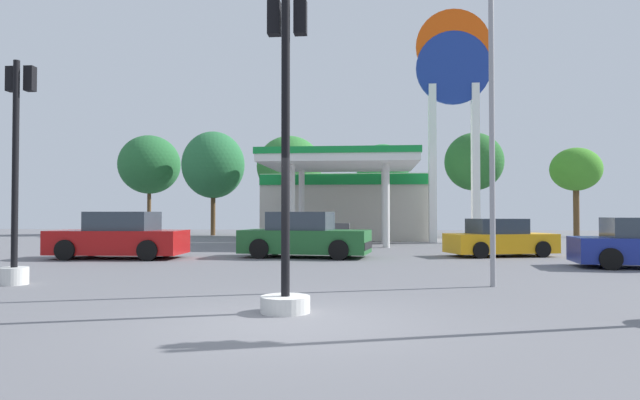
# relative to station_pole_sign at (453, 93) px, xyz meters

# --- Properties ---
(ground_plane) EXTENTS (90.00, 90.00, 0.00)m
(ground_plane) POSITION_rel_station_pole_sign_xyz_m (-5.68, -22.63, -8.19)
(ground_plane) COLOR slate
(ground_plane) RESTS_ON ground
(gas_station) EXTENTS (9.81, 14.14, 4.58)m
(gas_station) POSITION_rel_station_pole_sign_xyz_m (-6.03, 3.40, -5.99)
(gas_station) COLOR beige
(gas_station) RESTS_ON ground
(station_pole_sign) EXTENTS (4.06, 0.56, 12.83)m
(station_pole_sign) POSITION_rel_station_pole_sign_xyz_m (0.00, 0.00, 0.00)
(station_pole_sign) COLOR white
(station_pole_sign) RESTS_ON ground
(car_0) EXTENTS (4.20, 2.64, 1.40)m
(car_0) POSITION_rel_station_pole_sign_xyz_m (0.26, -9.64, -7.56)
(car_0) COLOR black
(car_0) RESTS_ON ground
(car_1) EXTENTS (4.82, 2.57, 1.65)m
(car_1) POSITION_rel_station_pole_sign_xyz_m (-6.91, -10.77, -7.44)
(car_1) COLOR black
(car_1) RESTS_ON ground
(car_2) EXTENTS (4.68, 2.23, 1.65)m
(car_2) POSITION_rel_station_pole_sign_xyz_m (-13.40, -11.87, -7.44)
(car_2) COLOR black
(car_2) RESTS_ON ground
(traffic_signal_1) EXTENTS (0.80, 0.80, 5.24)m
(traffic_signal_1) POSITION_rel_station_pole_sign_xyz_m (-5.87, -21.85, -6.34)
(traffic_signal_1) COLOR silver
(traffic_signal_1) RESTS_ON ground
(traffic_signal_2) EXTENTS (0.65, 0.66, 5.06)m
(traffic_signal_2) POSITION_rel_station_pole_sign_xyz_m (-12.47, -18.97, -6.24)
(traffic_signal_2) COLOR silver
(traffic_signal_2) RESTS_ON ground
(tree_0) EXTENTS (4.63, 4.63, 7.51)m
(tree_0) POSITION_rel_station_pole_sign_xyz_m (-21.30, 9.84, -2.91)
(tree_0) COLOR brown
(tree_0) RESTS_ON ground
(tree_1) EXTENTS (4.50, 4.50, 7.50)m
(tree_1) POSITION_rel_station_pole_sign_xyz_m (-15.88, 8.27, -3.11)
(tree_1) COLOR brown
(tree_1) RESTS_ON ground
(tree_2) EXTENTS (4.51, 4.51, 6.96)m
(tree_2) POSITION_rel_station_pole_sign_xyz_m (-10.17, 7.22, -3.37)
(tree_2) COLOR brown
(tree_2) RESTS_ON ground
(tree_3) EXTENTS (3.73, 3.73, 6.52)m
(tree_3) POSITION_rel_station_pole_sign_xyz_m (-3.71, 8.89, -3.43)
(tree_3) COLOR brown
(tree_3) RESTS_ON ground
(tree_4) EXTENTS (3.97, 3.97, 7.09)m
(tree_4) POSITION_rel_station_pole_sign_xyz_m (2.48, 7.75, -3.09)
(tree_4) COLOR brown
(tree_4) RESTS_ON ground
(tree_5) EXTENTS (3.32, 3.32, 5.98)m
(tree_5) POSITION_rel_station_pole_sign_xyz_m (9.11, 7.60, -3.70)
(tree_5) COLOR brown
(tree_5) RESTS_ON ground
(corner_streetlamp) EXTENTS (0.24, 1.48, 7.03)m
(corner_streetlamp) POSITION_rel_station_pole_sign_xyz_m (-1.84, -18.56, -3.97)
(corner_streetlamp) COLOR gray
(corner_streetlamp) RESTS_ON ground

